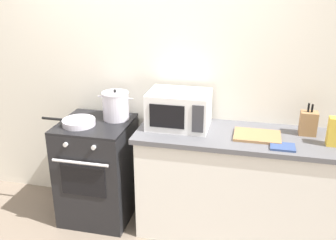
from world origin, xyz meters
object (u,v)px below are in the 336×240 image
frying_pan (78,122)px  stove (98,170)px  stock_pot (116,106)px  oven_mitt (283,147)px  microwave (179,109)px  cutting_board (257,136)px  knife_block (308,123)px  pasta_box (333,132)px

frying_pan → stove: bearing=36.2°
stock_pot → oven_mitt: (1.40, -0.29, -0.11)m
stove → microwave: 0.95m
stock_pot → cutting_board: bearing=-6.0°
frying_pan → knife_block: size_ratio=1.84×
oven_mitt → microwave: bearing=164.0°
cutting_board → pasta_box: size_ratio=1.64×
pasta_box → oven_mitt: pasta_box is taller
microwave → cutting_board: microwave is taller
microwave → cutting_board: 0.66m
stock_pot → frying_pan: size_ratio=0.66×
frying_pan → microwave: microwave is taller
cutting_board → microwave: bearing=173.1°
frying_pan → microwave: size_ratio=0.95×
frying_pan → microwave: (0.83, 0.16, 0.12)m
frying_pan → pasta_box: bearing=1.4°
frying_pan → knife_block: bearing=6.8°
pasta_box → oven_mitt: (-0.36, -0.13, -0.10)m
stock_pot → stove: bearing=-140.1°
stove → stock_pot: stock_pot is taller
cutting_board → pasta_box: bearing=-3.2°
microwave → stove: bearing=-173.8°
microwave → cutting_board: size_ratio=1.39×
pasta_box → frying_pan: bearing=-178.6°
microwave → knife_block: (1.03, 0.06, -0.05)m
stove → knife_block: (1.75, 0.14, 0.56)m
frying_pan → oven_mitt: 1.66m
cutting_board → stove: bearing=-180.0°
frying_pan → pasta_box: (2.02, 0.05, 0.08)m
oven_mitt → pasta_box: bearing=20.1°
stove → stock_pot: size_ratio=2.91×
frying_pan → microwave: bearing=10.8°
oven_mitt → frying_pan: bearing=177.3°
pasta_box → knife_block: bearing=132.8°
stove → oven_mitt: oven_mitt is taller
stock_pot → microwave: (0.57, -0.05, 0.03)m
pasta_box → oven_mitt: 0.39m
knife_block → pasta_box: (0.16, -0.17, 0.01)m
knife_block → stock_pot: bearing=-179.5°
stock_pot → knife_block: 1.60m
stock_pot → oven_mitt: stock_pot is taller
oven_mitt → stove: bearing=174.2°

